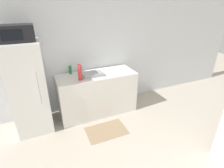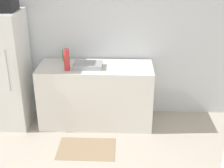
% 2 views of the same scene
% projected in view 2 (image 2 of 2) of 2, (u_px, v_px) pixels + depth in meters
% --- Properties ---
extents(wall_back, '(8.00, 0.06, 2.60)m').
position_uv_depth(wall_back, '(97.00, 30.00, 4.47)').
color(wall_back, silver).
rests_on(wall_back, ground_plane).
extents(refrigerator, '(0.59, 0.64, 1.64)m').
position_uv_depth(refrigerator, '(5.00, 70.00, 4.34)').
color(refrigerator, white).
rests_on(refrigerator, ground_plane).
extents(counter, '(1.59, 0.62, 0.88)m').
position_uv_depth(counter, '(96.00, 95.00, 4.48)').
color(counter, silver).
rests_on(counter, ground_plane).
extents(sink_basin, '(0.39, 0.26, 0.06)m').
position_uv_depth(sink_basin, '(88.00, 65.00, 4.25)').
color(sink_basin, '#9EA3A8').
rests_on(sink_basin, counter).
extents(bottle_tall, '(0.08, 0.08, 0.29)m').
position_uv_depth(bottle_tall, '(67.00, 60.00, 4.12)').
color(bottle_tall, red).
rests_on(bottle_tall, counter).
extents(bottle_short, '(0.06, 0.06, 0.17)m').
position_uv_depth(bottle_short, '(64.00, 55.00, 4.50)').
color(bottle_short, '#2D7F42').
rests_on(bottle_short, counter).
extents(kitchen_rug, '(0.74, 0.49, 0.01)m').
position_uv_depth(kitchen_rug, '(87.00, 149.00, 4.04)').
color(kitchen_rug, '#937A5B').
rests_on(kitchen_rug, ground_plane).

